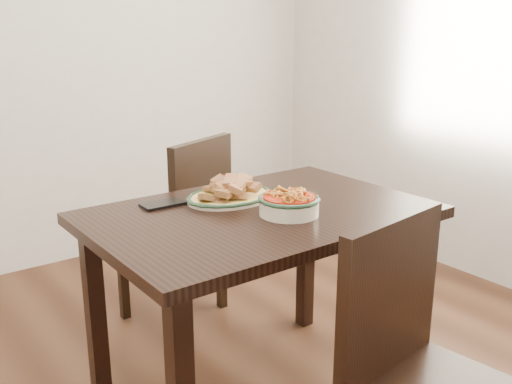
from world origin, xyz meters
TOP-DOWN VIEW (x-y plane):
  - wall_back at (0.00, 1.75)m, footprint 3.50×0.10m
  - dining_table at (0.09, -0.03)m, footprint 1.17×0.78m
  - chair_far at (0.19, 0.68)m, footprint 0.55×0.55m
  - chair_near at (0.08, -0.75)m, footprint 0.47×0.47m
  - fish_plate at (0.08, 0.13)m, footprint 0.34×0.26m
  - noodle_bowl at (0.14, -0.13)m, footprint 0.21×0.21m
  - smartphone at (-0.16, 0.22)m, footprint 0.15×0.08m
  - napkin at (0.25, 0.36)m, footprint 0.16×0.16m

SIDE VIEW (x-z plane):
  - chair_far at x=0.19m, z-range 0.05..0.94m
  - chair_near at x=0.08m, z-range 0.05..0.94m
  - dining_table at x=0.09m, z-range 0.27..1.02m
  - smartphone at x=-0.16m, z-range 0.75..0.76m
  - napkin at x=0.25m, z-range 0.75..0.76m
  - noodle_bowl at x=0.14m, z-range 0.75..0.83m
  - fish_plate at x=0.08m, z-range 0.74..0.85m
  - wall_back at x=0.00m, z-range 0.00..2.60m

